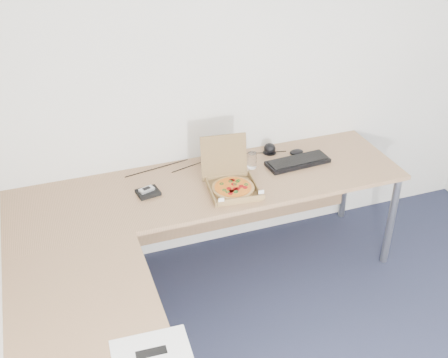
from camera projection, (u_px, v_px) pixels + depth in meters
name	position (u px, v px, depth m)	size (l,w,h in m)	color
room_shell	(435.00, 224.00, 2.24)	(3.50, 3.50, 2.50)	silver
desk	(179.00, 236.00, 3.07)	(2.50, 2.20, 0.73)	#A37952
pizza_box	(232.00, 185.00, 3.41)	(0.29, 0.34, 0.30)	olive
drinking_glass	(252.00, 160.00, 3.63)	(0.06, 0.06, 0.11)	silver
keyboard	(298.00, 162.00, 3.69)	(0.43, 0.15, 0.03)	black
mouse	(296.00, 152.00, 3.80)	(0.10, 0.06, 0.04)	black
wallet	(148.00, 192.00, 3.38)	(0.13, 0.11, 0.02)	black
phone	(147.00, 190.00, 3.37)	(0.09, 0.05, 0.02)	#B2B5BA
paper_sheet	(151.00, 353.00, 2.33)	(0.33, 0.23, 0.00)	white
dome_speaker	(270.00, 148.00, 3.81)	(0.09, 0.09, 0.08)	black
cable_bundle	(204.00, 161.00, 3.72)	(0.54, 0.04, 0.01)	black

